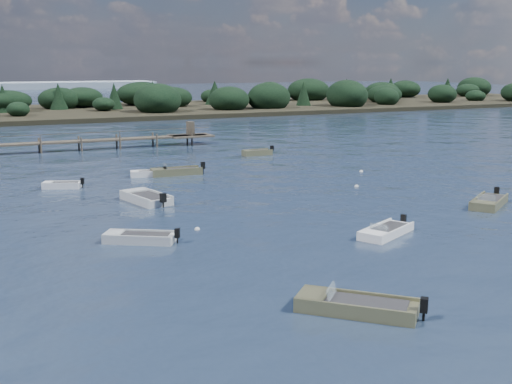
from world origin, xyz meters
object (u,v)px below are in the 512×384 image
dinghy_near_olive (356,308)px  dinghy_mid_white_a (386,233)px  dinghy_extra_a (176,173)px  tender_far_grey_b (257,154)px  dinghy_extra_b (146,200)px  dinghy_mid_white_b (489,204)px  tender_far_white (147,175)px  dinghy_mid_grey (140,239)px  tender_far_grey (62,186)px

dinghy_near_olive → dinghy_mid_white_a: dinghy_near_olive is taller
dinghy_mid_white_a → dinghy_near_olive: bearing=-131.7°
dinghy_extra_a → tender_far_grey_b: dinghy_extra_a is taller
dinghy_extra_b → dinghy_mid_white_a: 17.41m
dinghy_extra_a → dinghy_mid_white_b: 25.81m
dinghy_near_olive → dinghy_extra_a: bearing=84.2°
tender_far_white → dinghy_extra_b: 10.38m
tender_far_white → dinghy_mid_white_b: bearing=-49.4°
tender_far_white → dinghy_extra_a: (2.52, -0.37, 0.03)m
dinghy_mid_white_a → dinghy_extra_b: bearing=124.8°
dinghy_near_olive → dinghy_mid_white_a: bearing=48.3°
dinghy_mid_grey → dinghy_mid_white_b: bearing=-2.8°
tender_far_white → dinghy_mid_grey: size_ratio=0.78×
dinghy_mid_white_a → tender_far_grey_b: 32.62m
dinghy_mid_white_b → dinghy_mid_grey: bearing=177.2°
tender_far_white → dinghy_mid_white_a: size_ratio=0.72×
tender_far_grey → dinghy_extra_a: bearing=11.1°
tender_far_grey → dinghy_near_olive: bearing=-77.9°
dinghy_mid_white_b → dinghy_mid_grey: dinghy_mid_white_b is taller
dinghy_near_olive → tender_far_grey_b: (14.78, 40.80, 0.01)m
tender_far_grey → dinghy_mid_grey: dinghy_mid_grey is taller
dinghy_extra_a → dinghy_extra_b: 11.00m
tender_far_grey_b → dinghy_extra_b: bearing=-133.7°
tender_far_white → dinghy_mid_grey: 20.68m
dinghy_extra_a → tender_far_grey: bearing=-168.9°
tender_far_grey → dinghy_extra_a: dinghy_extra_a is taller
dinghy_extra_b → tender_far_grey_b: bearing=46.3°
dinghy_extra_a → dinghy_extra_b: (-5.34, -9.61, -0.01)m
dinghy_mid_grey → tender_far_grey_b: size_ratio=1.15×
dinghy_mid_grey → dinghy_mid_white_a: dinghy_mid_white_a is taller
dinghy_extra_b → dinghy_mid_grey: bearing=-107.3°
dinghy_extra_a → tender_far_grey_b: (11.45, 7.98, -0.01)m
dinghy_extra_a → dinghy_mid_grey: dinghy_extra_a is taller
dinghy_mid_white_a → tender_far_grey_b: bearing=77.9°
tender_far_grey → tender_far_grey_b: tender_far_grey_b is taller
tender_far_grey → dinghy_extra_b: bearing=-59.1°
dinghy_extra_b → dinghy_mid_grey: (-3.06, -9.84, -0.03)m
dinghy_near_olive → dinghy_mid_white_a: (7.92, 8.91, -0.03)m
dinghy_mid_grey → tender_far_grey: bearing=95.0°
dinghy_extra_b → dinghy_mid_white_a: bearing=-55.2°
tender_far_white → dinghy_near_olive: size_ratio=0.69×
dinghy_extra_a → dinghy_near_olive: size_ratio=1.06×
tender_far_grey → tender_far_white: bearing=17.4°
dinghy_mid_grey → dinghy_mid_white_a: 13.74m
dinghy_mid_grey → dinghy_mid_white_a: (13.00, -4.46, -0.01)m
tender_far_white → dinghy_near_olive: 33.20m
dinghy_extra_a → tender_far_grey_b: bearing=34.9°
dinghy_near_olive → tender_far_white: bearing=88.6°
dinghy_mid_white_b → tender_far_white: bearing=130.6°
dinghy_near_olive → dinghy_mid_grey: bearing=110.8°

